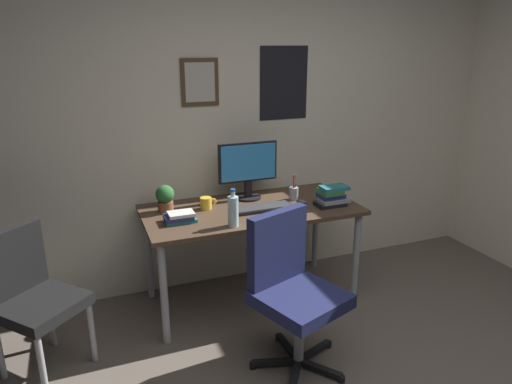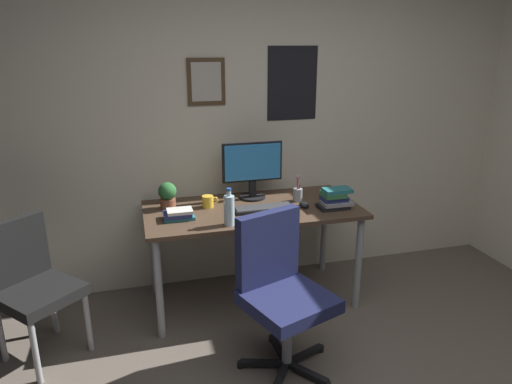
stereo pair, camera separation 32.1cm
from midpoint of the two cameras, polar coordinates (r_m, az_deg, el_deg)
wall_back at (r=3.69m, az=-2.81°, el=8.78°), size 4.40×0.10×2.60m
desk at (r=3.38m, az=-3.34°, el=-3.25°), size 1.54×0.75×0.75m
office_chair at (r=2.78m, az=0.98°, el=-11.32°), size 0.59×0.60×0.95m
side_chair at (r=3.10m, az=-28.65°, el=-10.95°), size 0.59×0.59×0.88m
monitor at (r=3.49m, az=-3.64°, el=2.94°), size 0.46×0.20×0.43m
keyboard at (r=3.31m, az=-1.93°, el=-2.01°), size 0.43×0.15×0.03m
computer_mouse at (r=3.39m, az=2.97°, el=-1.41°), size 0.06×0.11×0.04m
water_bottle at (r=3.00m, az=-5.91°, el=-2.36°), size 0.07×0.07×0.25m
coffee_mug_near at (r=3.35m, az=-8.87°, el=-1.40°), size 0.12×0.08×0.09m
potted_plant at (r=3.33m, az=-13.86°, el=-0.71°), size 0.13×0.13×0.19m
pen_cup at (r=3.51m, az=2.06°, el=-0.12°), size 0.07×0.07×0.20m
book_stack_left at (r=3.14m, az=-12.26°, el=-3.11°), size 0.21×0.14×0.07m
book_stack_right at (r=3.39m, az=6.64°, el=-0.56°), size 0.24×0.15×0.15m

